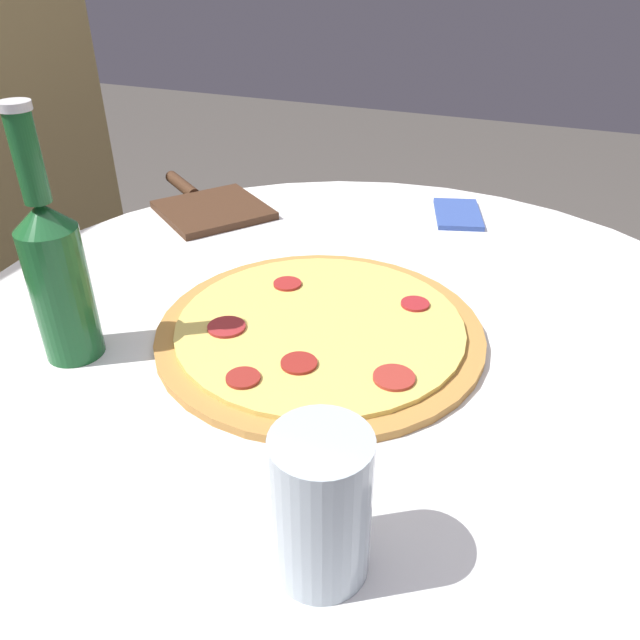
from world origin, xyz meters
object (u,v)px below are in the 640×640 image
at_px(pizza, 320,329).
at_px(beer_bottle, 57,272).
at_px(drinking_glass, 321,506).
at_px(pizza_paddle, 208,206).

bearing_deg(pizza, beer_bottle, 119.00).
height_order(pizza, drinking_glass, drinking_glass).
bearing_deg(drinking_glass, pizza_paddle, 36.90).
distance_m(pizza_paddle, drinking_glass, 0.72).
height_order(pizza_paddle, drinking_glass, drinking_glass).
bearing_deg(pizza, pizza_paddle, 47.78).
height_order(beer_bottle, pizza_paddle, beer_bottle).
distance_m(pizza, beer_bottle, 0.29).
bearing_deg(beer_bottle, pizza, -61.00).
height_order(beer_bottle, drinking_glass, beer_bottle).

